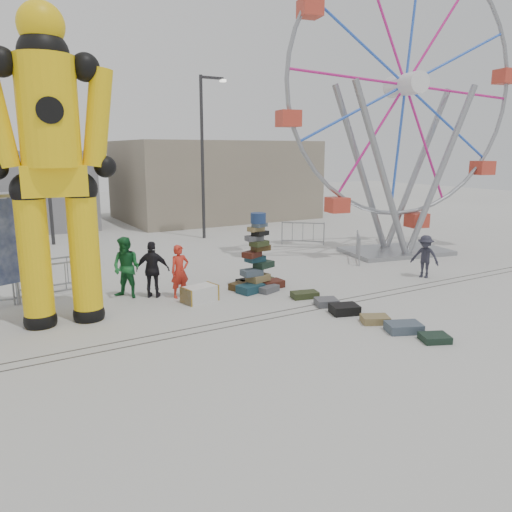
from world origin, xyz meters
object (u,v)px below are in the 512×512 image
barricade_dummy_c (52,274)px  ferris_wheel (404,108)px  pedestrian_green (126,268)px  barricade_wheel_back (303,233)px  pedestrian_black (153,270)px  lamp_post_left (48,149)px  crash_test_dummy (52,158)px  lamp_post_right (204,149)px  suitcase_tower (257,268)px  steamer_trunk (200,294)px  barricade_dummy_b (49,281)px  pedestrian_grey (425,257)px  pedestrian_red (180,271)px  barricade_wheel_front (358,247)px

barricade_dummy_c → ferris_wheel: bearing=-10.2°
ferris_wheel → pedestrian_green: (-12.10, -0.72, -5.21)m
barricade_wheel_back → pedestrian_black: (-9.03, -4.80, 0.32)m
lamp_post_left → ferris_wheel: (12.59, -9.77, 1.67)m
crash_test_dummy → lamp_post_right: bearing=54.4°
suitcase_tower → pedestrian_black: (-3.23, 0.78, 0.17)m
lamp_post_left → barricade_wheel_back: 12.52m
lamp_post_right → barricade_wheel_back: lamp_post_right is taller
steamer_trunk → barricade_dummy_b: bearing=135.2°
barricade_dummy_b → barricade_wheel_back: same height
lamp_post_left → steamer_trunk: 12.92m
steamer_trunk → barricade_wheel_back: (7.99, 5.93, 0.31)m
crash_test_dummy → ferris_wheel: size_ratio=0.65×
steamer_trunk → barricade_wheel_back: 9.96m
barricade_dummy_b → pedestrian_grey: size_ratio=1.32×
barricade_dummy_b → pedestrian_green: 2.39m
pedestrian_red → pedestrian_black: bearing=145.0°
crash_test_dummy → barricade_wheel_front: bearing=14.3°
lamp_post_right → barricade_dummy_b: size_ratio=4.00×
lamp_post_right → lamp_post_left: bearing=164.1°
lamp_post_left → steamer_trunk: bearing=-79.5°
barricade_wheel_front → pedestrian_green: pedestrian_green is taller
crash_test_dummy → ferris_wheel: (14.18, 2.17, 1.89)m
lamp_post_right → barricade_dummy_c: size_ratio=4.00×
crash_test_dummy → barricade_wheel_front: size_ratio=4.05×
ferris_wheel → pedestrian_black: size_ratio=7.17×
ferris_wheel → barricade_dummy_b: 15.26m
pedestrian_red → lamp_post_right: bearing=57.2°
lamp_post_right → barricade_wheel_back: bearing=-51.6°
barricade_wheel_front → lamp_post_right: bearing=59.8°
lamp_post_left → pedestrian_black: 11.51m
ferris_wheel → pedestrian_black: (-11.40, -1.10, -5.28)m
barricade_dummy_c → pedestrian_green: bearing=-51.0°
lamp_post_right → ferris_wheel: size_ratio=0.64×
pedestrian_black → pedestrian_grey: 9.45m
barricade_dummy_b → barricade_wheel_front: same height
pedestrian_black → barricade_wheel_front: bearing=-143.9°
ferris_wheel → barricade_wheel_back: size_ratio=6.25×
ferris_wheel → pedestrian_green: 13.20m
crash_test_dummy → pedestrian_black: bearing=26.3°
lamp_post_left → barricade_dummy_b: size_ratio=4.00×
suitcase_tower → barricade_wheel_back: 8.05m
pedestrian_red → pedestrian_grey: size_ratio=1.08×
barricade_wheel_front → pedestrian_black: bearing=133.6°
barricade_wheel_back → lamp_post_left: bearing=-170.2°
suitcase_tower → barricade_wheel_front: suitcase_tower is taller
steamer_trunk → pedestrian_green: size_ratio=0.54×
pedestrian_green → barricade_wheel_back: bearing=73.5°
barricade_wheel_back → pedestrian_green: 10.70m
barricade_wheel_front → pedestrian_green: bearing=131.0°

